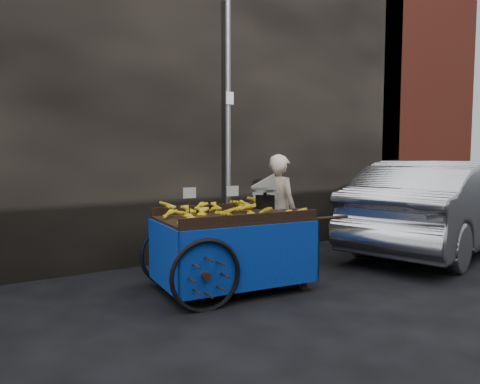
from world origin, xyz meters
TOP-DOWN VIEW (x-y plane):
  - ground at (0.00, 0.00)m, footprint 80.00×80.00m
  - building_wall at (0.39, 2.60)m, footprint 13.50×2.00m
  - street_pole at (0.30, 1.30)m, footprint 0.12×0.10m
  - banana_cart at (-0.50, -0.03)m, footprint 2.41×1.30m
  - vendor at (0.75, 0.63)m, footprint 0.84×0.64m
  - plastic_bag at (0.58, 0.25)m, footprint 0.26×0.21m
  - parked_car at (3.60, 0.00)m, footprint 4.75×2.76m

SIDE VIEW (x-z plane):
  - ground at x=0.00m, z-range 0.00..0.00m
  - plastic_bag at x=0.58m, z-range 0.00..0.23m
  - parked_car at x=3.60m, z-range 0.00..1.48m
  - banana_cart at x=-0.50m, z-range 0.15..1.41m
  - vendor at x=0.75m, z-range 0.00..1.59m
  - street_pole at x=0.30m, z-range 0.01..4.01m
  - building_wall at x=0.39m, z-range 0.00..5.00m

